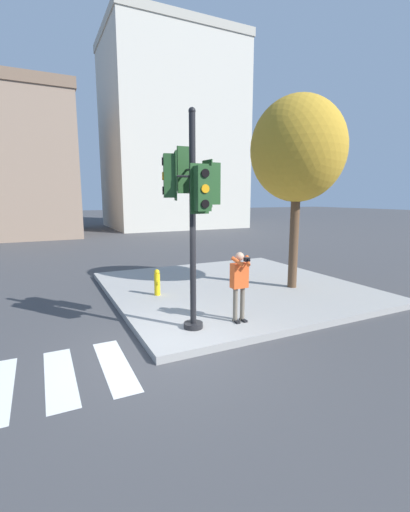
% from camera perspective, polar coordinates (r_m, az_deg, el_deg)
% --- Properties ---
extents(ground_plane, '(160.00, 160.00, 0.00)m').
position_cam_1_polar(ground_plane, '(7.42, -5.52, -15.33)').
color(ground_plane, '#424244').
extents(sidewalk_corner, '(8.00, 8.00, 0.17)m').
position_cam_1_polar(sidewalk_corner, '(11.80, 4.56, -5.25)').
color(sidewalk_corner, '#9E9B96').
rests_on(sidewalk_corner, ground_plane).
extents(traffic_signal_pole, '(1.29, 1.29, 4.81)m').
position_cam_1_polar(traffic_signal_pole, '(7.52, -2.14, 9.87)').
color(traffic_signal_pole, black).
rests_on(traffic_signal_pole, sidewalk_corner).
extents(person_photographer, '(0.50, 0.53, 1.70)m').
position_cam_1_polar(person_photographer, '(8.19, 5.78, -4.05)').
color(person_photographer, black).
rests_on(person_photographer, sidewalk_corner).
extents(street_tree, '(2.97, 2.97, 6.08)m').
position_cam_1_polar(street_tree, '(11.59, 15.22, 16.67)').
color(street_tree, brown).
rests_on(street_tree, sidewalk_corner).
extents(fire_hydrant, '(0.18, 0.24, 0.81)m').
position_cam_1_polar(fire_hydrant, '(10.57, -7.98, -4.38)').
color(fire_hydrant, yellow).
rests_on(fire_hydrant, sidewalk_corner).
extents(building_left, '(10.65, 11.30, 11.47)m').
position_cam_1_polar(building_left, '(32.87, -30.55, 13.04)').
color(building_left, gray).
rests_on(building_left, ground_plane).
extents(building_right, '(13.18, 10.79, 18.87)m').
position_cam_1_polar(building_right, '(37.94, -5.63, 19.33)').
color(building_right, beige).
rests_on(building_right, ground_plane).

